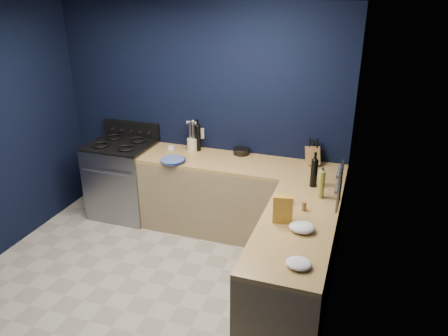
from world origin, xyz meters
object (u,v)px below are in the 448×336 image
at_px(plate_stack, 173,161).
at_px(crouton_bag, 283,209).
at_px(utensil_crock, 192,145).
at_px(knife_block, 313,155).
at_px(gas_range, 123,180).

distance_m(plate_stack, crouton_bag, 1.71).
xyz_separation_m(utensil_crock, knife_block, (1.42, 0.04, 0.03)).
bearing_deg(utensil_crock, crouton_bag, -43.94).
xyz_separation_m(plate_stack, knife_block, (1.49, 0.45, 0.08)).
height_order(plate_stack, knife_block, knife_block).
bearing_deg(knife_block, crouton_bag, -118.80).
bearing_deg(plate_stack, knife_block, 16.64).
xyz_separation_m(plate_stack, crouton_bag, (1.44, -0.91, 0.10)).
relative_size(gas_range, crouton_bag, 3.80).
height_order(utensil_crock, knife_block, knife_block).
height_order(knife_block, crouton_bag, crouton_bag).
distance_m(plate_stack, utensil_crock, 0.41).
bearing_deg(plate_stack, crouton_bag, -32.43).
distance_m(gas_range, knife_block, 2.37).
relative_size(knife_block, crouton_bag, 0.84).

